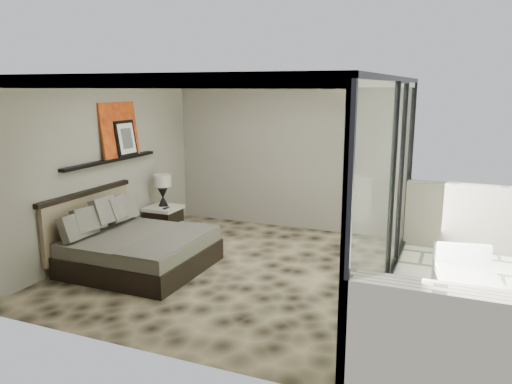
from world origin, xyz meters
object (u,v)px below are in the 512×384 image
at_px(nightstand, 164,219).
at_px(lounger, 470,290).
at_px(bed, 135,247).
at_px(table_lamp, 163,186).

height_order(nightstand, lounger, lounger).
bearing_deg(bed, nightstand, 108.70).
bearing_deg(lounger, nightstand, 156.79).
bearing_deg(nightstand, bed, -73.23).
relative_size(nightstand, table_lamp, 0.98).
relative_size(nightstand, lounger, 0.36).
distance_m(nightstand, lounger, 5.33).
xyz_separation_m(nightstand, lounger, (5.21, -1.11, -0.11)).
relative_size(bed, lounger, 1.20).
distance_m(nightstand, table_lamp, 0.61).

